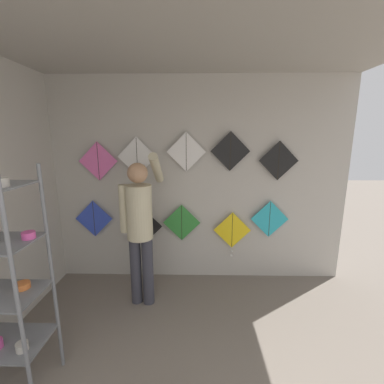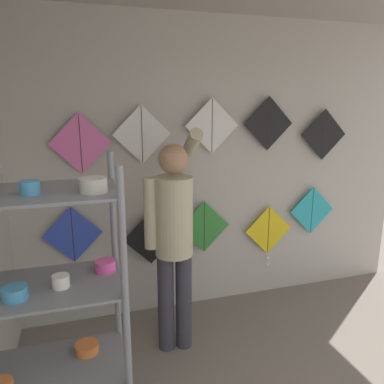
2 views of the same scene
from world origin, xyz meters
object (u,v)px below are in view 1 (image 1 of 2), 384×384
Objects in this scene: kite_0 at (94,219)px; kite_8 at (230,151)px; kite_1 at (144,226)px; kite_9 at (279,161)px; kite_4 at (270,219)px; kite_6 at (137,157)px; kite_7 at (186,152)px; kite_5 at (98,161)px; shopkeeper at (140,222)px; kite_3 at (232,232)px; kite_2 at (182,223)px.

kite_8 is (1.88, 0.00, 0.94)m from kite_0.
kite_9 is at bearing 0.00° from kite_1.
kite_4 reaches higher than kite_1.
kite_8 reaches higher than kite_6.
kite_5 is at bearing 180.00° from kite_7.
shopkeeper is 1.95m from kite_9.
kite_8 is at bearing 180.00° from kite_4.
kite_1 is 1.20m from kite_7.
kite_1 is at bearing 103.87° from shopkeeper.
shopkeeper reaches higher than kite_3.
kite_1 is 1.00× the size of kite_6.
kite_9 reaches higher than kite_0.
shopkeeper is 3.54× the size of kite_9.
kite_9 is (1.88, 0.00, -0.05)m from kite_6.
shopkeeper is 3.54× the size of kite_4.
kite_6 reaches higher than shopkeeper.
shopkeeper is 3.54× the size of kite_1.
kite_2 is at bearing 0.00° from kite_5.
kite_6 is (-0.59, 0.00, 0.92)m from kite_2.
kite_0 is 1.08m from kite_6.
kite_4 is at bearing 0.00° from kite_0.
kite_8 is 1.00× the size of kite_9.
kite_1 is 1.08m from kite_5.
shopkeeper is at bearing -132.24° from kite_7.
kite_7 reaches higher than kite_4.
kite_8 is (-0.57, 0.00, 0.93)m from kite_4.
kite_7 reaches higher than shopkeeper.
kite_0 is 1.95m from kite_3.
shopkeeper is 3.54× the size of kite_8.
shopkeeper is at bearing -161.08° from kite_4.
kite_8 is (1.10, 0.57, 0.79)m from shopkeeper.
kite_3 is at bearing -0.04° from kite_1.
kite_0 reaches higher than kite_1.
kite_3 is at bearing -0.02° from kite_0.
kite_2 is 1.18m from kite_8.
kite_4 is 2.46m from kite_5.
kite_2 is at bearing 180.00° from kite_4.
kite_2 is 0.79× the size of kite_3.
kite_8 is at bearing 0.00° from kite_2.
kite_3 is (1.16, 0.57, -0.34)m from shopkeeper.
shopkeeper is at bearing -128.26° from kite_2.
kite_5 is (-0.58, 0.00, 0.91)m from kite_1.
shopkeeper reaches higher than kite_0.
kite_0 is 1.00× the size of kite_7.
kite_5 reaches higher than kite_1.
kite_3 is 1.26× the size of kite_5.
kite_7 is 1.23m from kite_9.
kite_4 is 1.47m from kite_7.
kite_4 reaches higher than kite_3.
kite_2 is at bearing 0.00° from kite_1.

